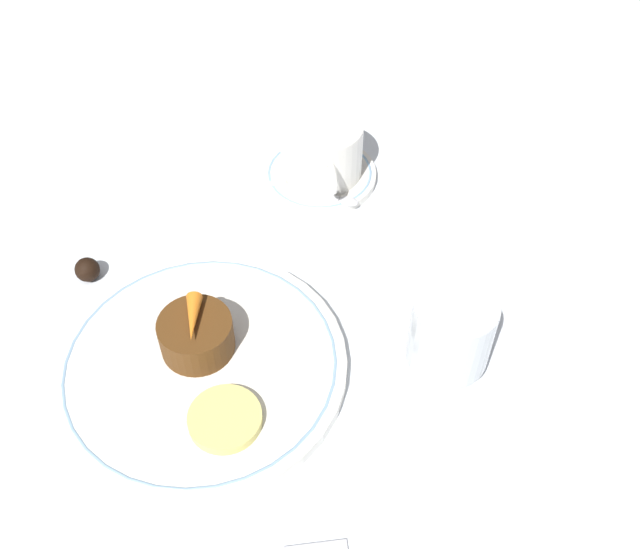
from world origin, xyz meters
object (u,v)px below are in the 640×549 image
(dinner_plate, at_px, (202,366))
(wine_glass, at_px, (450,336))
(coffee_cup, at_px, (322,148))
(dessert_cake, at_px, (197,337))

(dinner_plate, distance_m, wine_glass, 0.23)
(dinner_plate, relative_size, wine_glass, 2.27)
(coffee_cup, relative_size, wine_glass, 1.01)
(dinner_plate, xyz_separation_m, coffee_cup, (-0.24, 0.16, 0.04))
(coffee_cup, relative_size, dessert_cake, 1.74)
(coffee_cup, distance_m, wine_glass, 0.31)
(wine_glass, relative_size, dessert_cake, 1.73)
(dinner_plate, height_order, dessert_cake, dessert_cake)
(coffee_cup, bearing_deg, dinner_plate, -33.81)
(dinner_plate, height_order, coffee_cup, coffee_cup)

